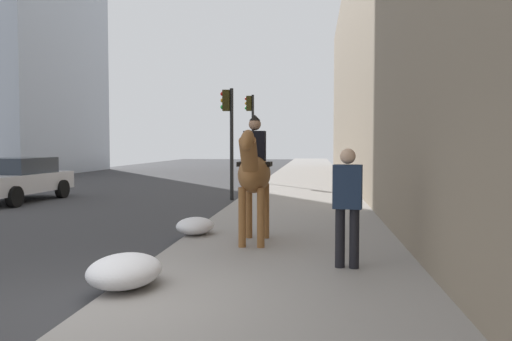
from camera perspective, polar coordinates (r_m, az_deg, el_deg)
The scene contains 8 objects.
sidewalk_slab at distance 5.70m, azimuth 1.56°, elevation -15.68°, with size 120.00×4.02×0.12m, color gray.
mounted_horse_near at distance 9.14m, azimuth -0.23°, elevation -0.18°, with size 2.15×0.60×2.29m.
pedestrian_greeting at distance 7.44m, azimuth 10.04°, elevation -3.17°, with size 0.32×0.43×1.70m.
car_near_lane at distance 18.69m, azimuth -24.99°, elevation -0.84°, with size 4.47×2.20×1.44m.
traffic_light_near_curb at distance 17.41m, azimuth -2.99°, elevation 4.99°, with size 0.20×0.44×3.75m.
traffic_light_far_curb at distance 24.35m, azimuth -0.55°, elevation 5.04°, with size 0.20×0.44×4.20m.
snow_pile_near at distance 6.70m, azimuth -14.27°, elevation -10.65°, with size 1.15×0.88×0.40m, color white.
snow_pile_far at distance 10.26m, azimuth -6.73°, elevation -6.06°, with size 0.94×0.73×0.33m, color white.
Camera 1 is at (-5.39, -2.47, 1.87)m, focal length 36.34 mm.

